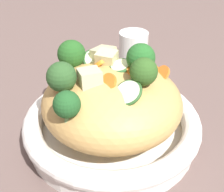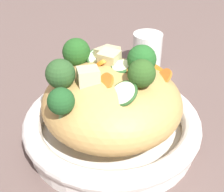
% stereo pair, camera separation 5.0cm
% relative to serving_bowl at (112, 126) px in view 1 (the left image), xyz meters
% --- Properties ---
extents(ground_plane, '(3.00, 3.00, 0.00)m').
position_rel_serving_bowl_xyz_m(ground_plane, '(0.00, 0.00, -0.03)').
color(ground_plane, brown).
extents(serving_bowl, '(0.30, 0.30, 0.05)m').
position_rel_serving_bowl_xyz_m(serving_bowl, '(0.00, 0.00, 0.00)').
color(serving_bowl, white).
rests_on(serving_bowl, ground_plane).
extents(noodle_heap, '(0.23, 0.23, 0.11)m').
position_rel_serving_bowl_xyz_m(noodle_heap, '(0.00, 0.00, 0.05)').
color(noodle_heap, tan).
rests_on(noodle_heap, serving_bowl).
extents(broccoli_florets, '(0.19, 0.18, 0.08)m').
position_rel_serving_bowl_xyz_m(broccoli_florets, '(0.02, 0.01, 0.11)').
color(broccoli_florets, '#92B96D').
rests_on(broccoli_florets, serving_bowl).
extents(carrot_coins, '(0.14, 0.15, 0.04)m').
position_rel_serving_bowl_xyz_m(carrot_coins, '(-0.01, -0.03, 0.10)').
color(carrot_coins, orange).
rests_on(carrot_coins, serving_bowl).
extents(zucchini_slices, '(0.14, 0.14, 0.03)m').
position_rel_serving_bowl_xyz_m(zucchini_slices, '(0.00, -0.01, 0.10)').
color(zucchini_slices, beige).
rests_on(zucchini_slices, serving_bowl).
extents(chicken_chunks, '(0.05, 0.12, 0.04)m').
position_rel_serving_bowl_xyz_m(chicken_chunks, '(0.03, -0.02, 0.11)').
color(chicken_chunks, '#C5B98A').
rests_on(chicken_chunks, serving_bowl).
extents(drinking_glass, '(0.07, 0.07, 0.08)m').
position_rel_serving_bowl_xyz_m(drinking_glass, '(0.05, -0.28, 0.01)').
color(drinking_glass, silver).
rests_on(drinking_glass, ground_plane).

